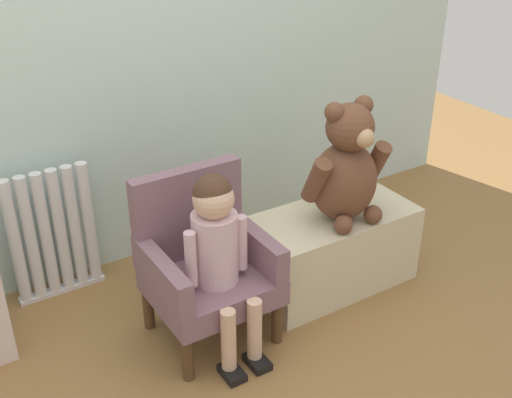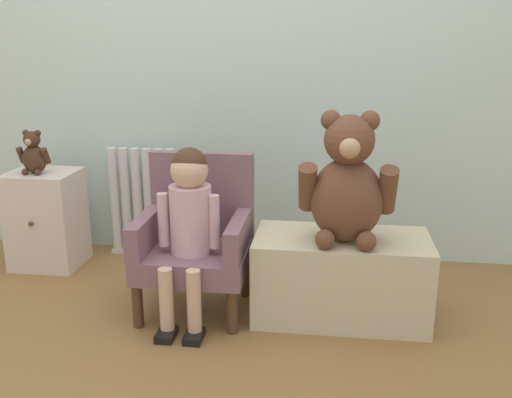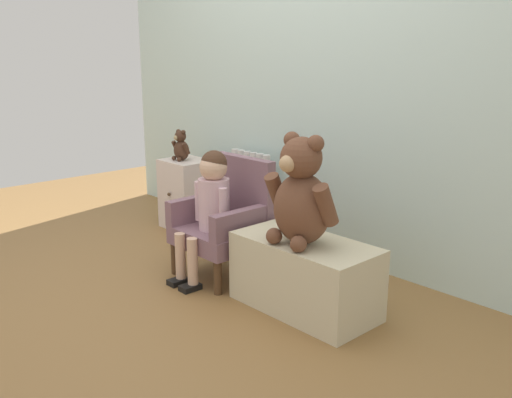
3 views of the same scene
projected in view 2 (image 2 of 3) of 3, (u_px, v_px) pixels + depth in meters
The scene contains 9 objects.
ground_plane at pixel (167, 367), 2.03m from camera, with size 6.00×6.00×0.00m, color olive.
back_wall at pixel (223, 23), 2.82m from camera, with size 3.80×0.05×2.40m, color silver.
radiator at pixel (143, 203), 3.01m from camera, with size 0.37×0.05×0.58m.
small_dresser at pixel (47, 219), 2.88m from camera, with size 0.33×0.31×0.49m.
child_armchair at pixel (196, 237), 2.42m from camera, with size 0.45×0.41×0.66m.
child_figure at pixel (188, 211), 2.27m from camera, with size 0.25×0.35×0.72m.
low_bench at pixel (341, 277), 2.36m from camera, with size 0.71×0.36×0.35m, color beige.
large_teddy_bear at pixel (347, 186), 2.20m from camera, with size 0.38×0.27×0.52m.
small_teddy_bear at pixel (34, 154), 2.76m from camera, with size 0.16×0.11×0.21m.
Camera 2 is at (0.55, -1.73, 1.14)m, focal length 40.00 mm.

